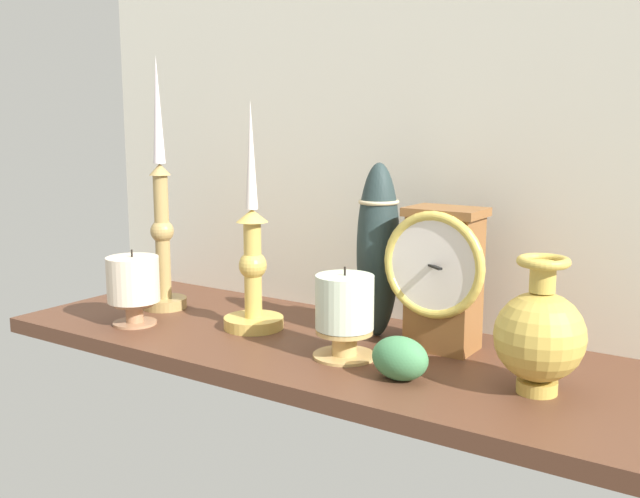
# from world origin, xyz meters

# --- Properties ---
(ground_plane) EXTENTS (1.00, 0.36, 0.02)m
(ground_plane) POSITION_xyz_m (0.00, 0.00, -0.01)
(ground_plane) COLOR #553222
(back_wall) EXTENTS (1.20, 0.02, 0.65)m
(back_wall) POSITION_xyz_m (0.00, 0.18, 0.33)
(back_wall) COLOR silver
(back_wall) RESTS_ON ground_plane
(mantel_clock) EXTENTS (0.15, 0.10, 0.21)m
(mantel_clock) POSITION_xyz_m (0.17, 0.06, 0.11)
(mantel_clock) COLOR brown
(mantel_clock) RESTS_ON ground_plane
(candlestick_tall_left) EXTENTS (0.09, 0.09, 0.36)m
(candlestick_tall_left) POSITION_xyz_m (-0.12, 0.00, 0.10)
(candlestick_tall_left) COLOR gold
(candlestick_tall_left) RESTS_ON ground_plane
(candlestick_tall_center) EXTENTS (0.08, 0.08, 0.43)m
(candlestick_tall_center) POSITION_xyz_m (-0.33, 0.01, 0.14)
(candlestick_tall_center) COLOR #A88B51
(candlestick_tall_center) RESTS_ON ground_plane
(brass_vase_bulbous) EXTENTS (0.11, 0.11, 0.17)m
(brass_vase_bulbous) POSITION_xyz_m (0.34, -0.03, 0.07)
(brass_vase_bulbous) COLOR gold
(brass_vase_bulbous) RESTS_ON ground_plane
(pillar_candle_front) EXTENTS (0.09, 0.09, 0.13)m
(pillar_candle_front) POSITION_xyz_m (0.07, -0.04, 0.06)
(pillar_candle_front) COLOR tan
(pillar_candle_front) RESTS_ON ground_plane
(pillar_candle_near_clock) EXTENTS (0.08, 0.08, 0.12)m
(pillar_candle_near_clock) POSITION_xyz_m (-0.30, -0.09, 0.07)
(pillar_candle_near_clock) COLOR #AC7C58
(pillar_candle_near_clock) RESTS_ON ground_plane
(tall_ceramic_vase) EXTENTS (0.06, 0.06, 0.26)m
(tall_ceramic_vase) POSITION_xyz_m (0.06, 0.07, 0.13)
(tall_ceramic_vase) COLOR #243333
(tall_ceramic_vase) RESTS_ON ground_plane
(ivy_sprig) EXTENTS (0.08, 0.05, 0.06)m
(ivy_sprig) POSITION_xyz_m (0.18, -0.08, 0.03)
(ivy_sprig) COLOR #448551
(ivy_sprig) RESTS_ON ground_plane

